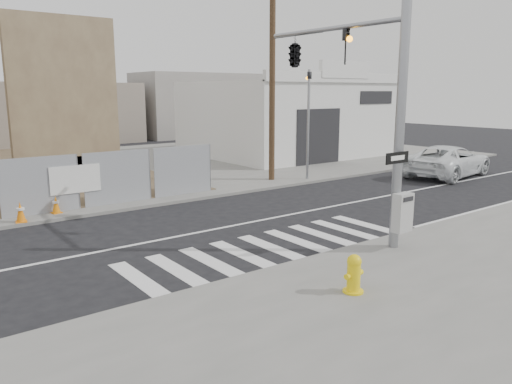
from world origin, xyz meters
TOP-DOWN VIEW (x-y plane):
  - ground at (0.00, 0.00)m, footprint 100.00×100.00m
  - sidewalk_far at (0.00, 14.00)m, footprint 50.00×20.00m
  - signal_pole at (2.49, -2.05)m, footprint 0.96×5.87m
  - far_signal_pole at (8.00, 4.60)m, footprint 0.16×0.20m
  - concrete_wall_right at (-0.50, 14.08)m, footprint 5.50×1.30m
  - auto_shop at (14.00, 12.97)m, footprint 12.00×10.20m
  - utility_pole_right at (6.50, 5.50)m, footprint 1.60×0.28m
  - fire_hydrant at (-0.78, -6.30)m, footprint 0.53×0.53m
  - suv at (14.79, 1.30)m, footprint 6.05×3.42m
  - traffic_cone_c at (-5.06, 4.22)m, footprint 0.41×0.41m
  - traffic_cone_d at (-3.79, 4.77)m, footprint 0.37×0.37m

SIDE VIEW (x-z plane):
  - ground at x=0.00m, z-range 0.00..0.00m
  - sidewalk_far at x=0.00m, z-range 0.00..0.12m
  - traffic_cone_d at x=-3.79m, z-range 0.11..0.73m
  - traffic_cone_c at x=-5.06m, z-range 0.11..0.79m
  - fire_hydrant at x=-0.78m, z-range 0.11..0.95m
  - suv at x=14.79m, z-range 0.00..1.59m
  - auto_shop at x=14.00m, z-range -0.44..5.51m
  - concrete_wall_right at x=-0.50m, z-range -0.62..7.38m
  - far_signal_pole at x=8.00m, z-range 0.68..6.28m
  - signal_pole at x=2.49m, z-range 1.28..8.28m
  - utility_pole_right at x=6.50m, z-range 0.20..10.20m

